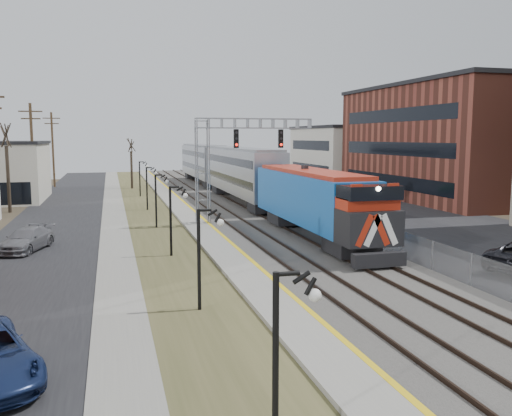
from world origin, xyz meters
name	(u,v)px	position (x,y,z in m)	size (l,w,h in m)	color
ground	(396,391)	(0.00, 0.00, 0.00)	(160.00, 160.00, 0.00)	#473D2D
street_west	(58,218)	(-11.50, 35.00, 0.02)	(7.00, 120.00, 0.04)	black
sidewalk	(114,216)	(-7.00, 35.00, 0.04)	(2.00, 120.00, 0.08)	gray
grass_median	(150,215)	(-4.00, 35.00, 0.03)	(4.00, 120.00, 0.06)	#444525
platform	(184,213)	(-1.00, 35.00, 0.12)	(2.00, 120.00, 0.24)	gray
ballast_bed	(240,211)	(4.00, 35.00, 0.10)	(8.00, 120.00, 0.20)	#595651
parking_lot	(361,207)	(16.00, 35.00, 0.02)	(16.00, 120.00, 0.04)	black
platform_edge	(194,211)	(-0.12, 35.00, 0.24)	(0.24, 120.00, 0.01)	gold
track_near	(218,210)	(2.00, 35.00, 0.28)	(1.58, 120.00, 0.15)	#2D2119
track_far	(256,208)	(5.50, 35.00, 0.28)	(1.58, 120.00, 0.15)	#2D2119
train	(233,173)	(5.50, 44.36, 2.88)	(3.00, 63.05, 5.33)	blue
signal_gantry	(225,152)	(1.22, 27.99, 5.59)	(9.00, 1.07, 8.15)	gray
lampposts	(170,221)	(-4.00, 18.29, 2.00)	(0.14, 62.14, 4.00)	black
fence	(284,202)	(8.20, 35.00, 0.80)	(0.04, 120.00, 1.60)	gray
bare_trees	(47,183)	(-12.66, 38.91, 2.70)	(12.30, 42.30, 5.95)	#382D23
car_lot_d	(361,209)	(13.22, 29.34, 0.69)	(1.94, 4.78, 1.39)	navy
car_lot_e	(316,200)	(11.83, 36.01, 0.71)	(1.68, 4.17, 1.42)	slate
car_lot_f	(288,193)	(11.39, 43.43, 0.67)	(1.42, 4.06, 1.34)	#0E481D
car_street_b	(26,240)	(-12.13, 21.72, 0.67)	(1.88, 4.64, 1.35)	slate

